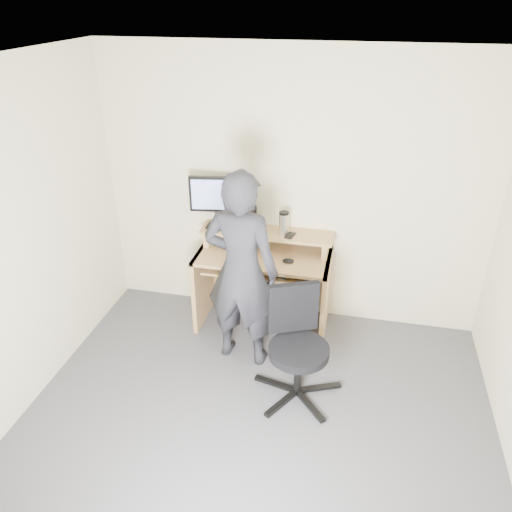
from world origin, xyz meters
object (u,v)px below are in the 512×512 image
at_px(desk, 265,270).
at_px(office_chair, 297,340).
at_px(monitor, 218,197).
at_px(person, 241,271).

bearing_deg(desk, office_chair, -64.29).
height_order(monitor, office_chair, monitor).
distance_m(monitor, office_chair, 1.49).
distance_m(desk, office_chair, 0.99).
distance_m(desk, monitor, 0.80).
distance_m(office_chair, person, 0.71).
bearing_deg(monitor, person, -69.30).
xyz_separation_m(monitor, person, (0.37, -0.65, -0.35)).
relative_size(desk, office_chair, 1.36).
height_order(desk, office_chair, desk).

